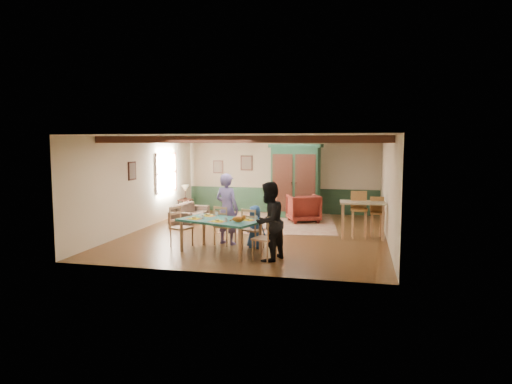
% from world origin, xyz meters
% --- Properties ---
extents(floor, '(8.00, 8.00, 0.00)m').
position_xyz_m(floor, '(0.00, 0.00, 0.00)').
color(floor, '#4B2C15').
rests_on(floor, ground).
extents(wall_back, '(7.00, 0.02, 2.70)m').
position_xyz_m(wall_back, '(0.00, 4.00, 1.35)').
color(wall_back, beige).
rests_on(wall_back, floor).
extents(wall_left, '(0.02, 8.00, 2.70)m').
position_xyz_m(wall_left, '(-3.50, 0.00, 1.35)').
color(wall_left, beige).
rests_on(wall_left, floor).
extents(wall_right, '(0.02, 8.00, 2.70)m').
position_xyz_m(wall_right, '(3.50, 0.00, 1.35)').
color(wall_right, beige).
rests_on(wall_right, floor).
extents(ceiling, '(7.00, 8.00, 0.02)m').
position_xyz_m(ceiling, '(0.00, 0.00, 2.70)').
color(ceiling, silver).
rests_on(ceiling, wall_back).
extents(wainscot_back, '(6.95, 0.03, 0.90)m').
position_xyz_m(wainscot_back, '(0.00, 3.98, 0.45)').
color(wainscot_back, '#1E3825').
rests_on(wainscot_back, floor).
extents(ceiling_beam_front, '(6.95, 0.16, 0.16)m').
position_xyz_m(ceiling_beam_front, '(0.00, -2.30, 2.61)').
color(ceiling_beam_front, black).
rests_on(ceiling_beam_front, ceiling).
extents(ceiling_beam_mid, '(6.95, 0.16, 0.16)m').
position_xyz_m(ceiling_beam_mid, '(0.00, 0.40, 2.61)').
color(ceiling_beam_mid, black).
rests_on(ceiling_beam_mid, ceiling).
extents(ceiling_beam_back, '(6.95, 0.16, 0.16)m').
position_xyz_m(ceiling_beam_back, '(0.00, 3.00, 2.61)').
color(ceiling_beam_back, black).
rests_on(ceiling_beam_back, ceiling).
extents(window_left, '(0.06, 1.60, 1.30)m').
position_xyz_m(window_left, '(-3.47, 1.70, 1.55)').
color(window_left, white).
rests_on(window_left, wall_left).
extents(picture_left_wall, '(0.04, 0.42, 0.52)m').
position_xyz_m(picture_left_wall, '(-3.47, -0.60, 1.75)').
color(picture_left_wall, gray).
rests_on(picture_left_wall, wall_left).
extents(picture_back_a, '(0.45, 0.04, 0.55)m').
position_xyz_m(picture_back_a, '(-1.30, 3.97, 1.80)').
color(picture_back_a, gray).
rests_on(picture_back_a, wall_back).
extents(picture_back_b, '(0.38, 0.04, 0.48)m').
position_xyz_m(picture_back_b, '(-2.40, 3.97, 1.65)').
color(picture_back_b, gray).
rests_on(picture_back_b, wall_back).
extents(dining_table, '(2.10, 1.60, 0.77)m').
position_xyz_m(dining_table, '(-0.33, -2.39, 0.39)').
color(dining_table, '#1C5A54').
rests_on(dining_table, floor).
extents(dining_chair_far_left, '(0.56, 0.57, 0.98)m').
position_xyz_m(dining_chair_far_left, '(-0.47, -1.55, 0.49)').
color(dining_chair_far_left, '#A57752').
rests_on(dining_chair_far_left, floor).
extents(dining_chair_far_right, '(0.56, 0.57, 0.98)m').
position_xyz_m(dining_chair_far_right, '(0.31, -1.83, 0.49)').
color(dining_chair_far_right, '#A57752').
rests_on(dining_chair_far_right, floor).
extents(dining_chair_end_left, '(0.57, 0.56, 0.98)m').
position_xyz_m(dining_chair_end_left, '(-1.45, -2.00, 0.49)').
color(dining_chair_end_left, '#A57752').
rests_on(dining_chair_end_left, floor).
extents(dining_chair_end_right, '(0.57, 0.56, 0.98)m').
position_xyz_m(dining_chair_end_right, '(0.79, -2.79, 0.49)').
color(dining_chair_end_right, '#A57752').
rests_on(dining_chair_end_right, floor).
extents(person_man, '(0.76, 0.62, 1.78)m').
position_xyz_m(person_man, '(-0.44, -1.48, 0.89)').
color(person_man, '#7362A8').
rests_on(person_man, floor).
extents(person_woman, '(0.89, 1.00, 1.70)m').
position_xyz_m(person_woman, '(0.89, -2.83, 0.85)').
color(person_woman, black).
rests_on(person_woman, floor).
extents(person_child, '(0.59, 0.48, 1.04)m').
position_xyz_m(person_child, '(0.34, -1.75, 0.52)').
color(person_child, '#254F97').
rests_on(person_child, floor).
extents(cat, '(0.40, 0.26, 0.19)m').
position_xyz_m(cat, '(0.17, -2.68, 0.87)').
color(cat, '#BD6421').
rests_on(cat, dining_table).
extents(place_setting_near_left, '(0.49, 0.43, 0.11)m').
position_xyz_m(place_setting_near_left, '(-0.95, -2.45, 0.83)').
color(place_setting_near_left, yellow).
rests_on(place_setting_near_left, dining_table).
extents(place_setting_near_center, '(0.49, 0.43, 0.11)m').
position_xyz_m(place_setting_near_center, '(-0.32, -2.67, 0.83)').
color(place_setting_near_center, yellow).
rests_on(place_setting_near_center, dining_table).
extents(place_setting_far_left, '(0.49, 0.43, 0.11)m').
position_xyz_m(place_setting_far_left, '(-0.78, -1.96, 0.83)').
color(place_setting_far_left, yellow).
rests_on(place_setting_far_left, dining_table).
extents(place_setting_far_right, '(0.49, 0.43, 0.11)m').
position_xyz_m(place_setting_far_right, '(0.29, -2.34, 0.83)').
color(place_setting_far_right, yellow).
rests_on(place_setting_far_right, dining_table).
extents(area_rug, '(3.84, 4.39, 0.01)m').
position_xyz_m(area_rug, '(0.33, 1.90, 0.01)').
color(area_rug, tan).
rests_on(area_rug, floor).
extents(armoire, '(1.81, 0.82, 2.49)m').
position_xyz_m(armoire, '(0.65, 3.09, 1.25)').
color(armoire, '#173925').
rests_on(armoire, floor).
extents(armchair, '(1.25, 1.26, 0.89)m').
position_xyz_m(armchair, '(1.03, 2.18, 0.44)').
color(armchair, '#440F0D').
rests_on(armchair, floor).
extents(sofa, '(0.74, 1.89, 0.55)m').
position_xyz_m(sofa, '(-2.65, 1.66, 0.28)').
color(sofa, '#43342A').
rests_on(sofa, floor).
extents(end_table, '(0.47, 0.47, 0.55)m').
position_xyz_m(end_table, '(-3.22, 2.72, 0.28)').
color(end_table, black).
rests_on(end_table, floor).
extents(table_lamp, '(0.30, 0.30, 0.51)m').
position_xyz_m(table_lamp, '(-3.22, 2.72, 0.81)').
color(table_lamp, beige).
rests_on(table_lamp, end_table).
extents(counter_table, '(1.22, 0.76, 0.98)m').
position_xyz_m(counter_table, '(2.86, 0.02, 0.49)').
color(counter_table, beige).
rests_on(counter_table, floor).
extents(bar_stool_left, '(0.49, 0.52, 1.24)m').
position_xyz_m(bar_stool_left, '(2.78, -0.01, 0.62)').
color(bar_stool_left, '#BE864A').
rests_on(bar_stool_left, floor).
extents(bar_stool_right, '(0.43, 0.46, 1.10)m').
position_xyz_m(bar_stool_right, '(3.26, 0.07, 0.55)').
color(bar_stool_right, '#BE864A').
rests_on(bar_stool_right, floor).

